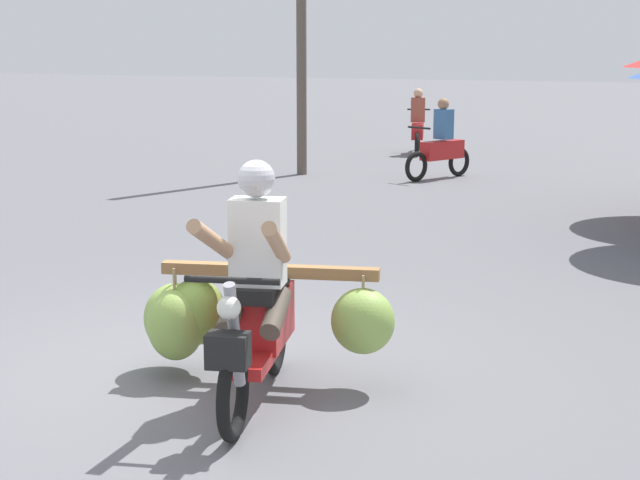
% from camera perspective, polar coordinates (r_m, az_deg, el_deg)
% --- Properties ---
extents(ground_plane, '(120.00, 120.00, 0.00)m').
position_cam_1_polar(ground_plane, '(7.01, -7.69, -7.74)').
color(ground_plane, slate).
extents(motorbike_main_loaded, '(1.83, 1.72, 1.58)m').
position_cam_1_polar(motorbike_main_loaded, '(6.55, -4.85, -4.17)').
color(motorbike_main_loaded, black).
rests_on(motorbike_main_loaded, ground).
extents(motorbike_distant_ahead_left, '(0.67, 1.57, 1.40)m').
position_cam_1_polar(motorbike_distant_ahead_left, '(21.01, 5.76, 6.59)').
color(motorbike_distant_ahead_left, black).
rests_on(motorbike_distant_ahead_left, ground).
extents(motorbike_distant_far_ahead, '(0.82, 1.51, 1.40)m').
position_cam_1_polar(motorbike_distant_far_ahead, '(17.11, 7.14, 5.49)').
color(motorbike_distant_far_ahead, black).
rests_on(motorbike_distant_far_ahead, ground).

